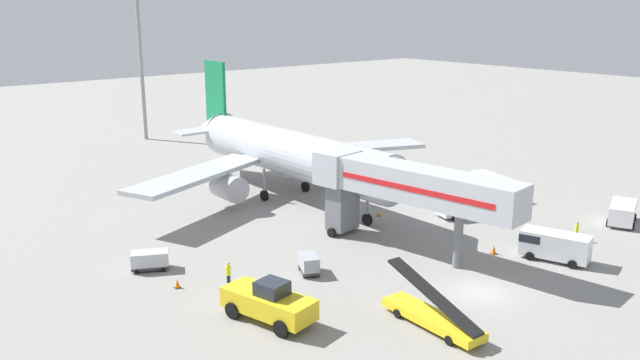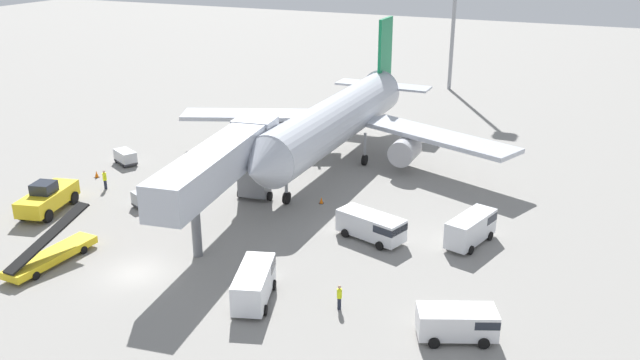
% 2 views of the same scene
% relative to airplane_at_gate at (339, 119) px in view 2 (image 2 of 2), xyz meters
% --- Properties ---
extents(ground_plane, '(300.00, 300.00, 0.00)m').
position_rel_airplane_at_gate_xyz_m(ground_plane, '(-3.92, -27.76, -4.71)').
color(ground_plane, gray).
extents(airplane_at_gate, '(36.76, 36.16, 13.19)m').
position_rel_airplane_at_gate_xyz_m(airplane_at_gate, '(0.00, 0.00, 0.00)').
color(airplane_at_gate, '#B7BCC6').
rests_on(airplane_at_gate, ground).
extents(jet_bridge, '(5.77, 18.87, 7.28)m').
position_rel_airplane_at_gate_xyz_m(jet_bridge, '(-2.26, -18.20, 0.75)').
color(jet_bridge, '#B2B7C1').
rests_on(jet_bridge, ground).
extents(pushback_tug, '(3.79, 6.67, 2.76)m').
position_rel_airplane_at_gate_xyz_m(pushback_tug, '(-17.80, -21.90, -3.43)').
color(pushback_tug, yellow).
rests_on(pushback_tug, ground).
extents(belt_loader_truck, '(2.16, 7.46, 3.42)m').
position_rel_airplane_at_gate_xyz_m(belt_loader_truck, '(-10.43, -29.05, -3.92)').
color(belt_loader_truck, yellow).
rests_on(belt_loader_truck, ground).
extents(service_van_outer_right, '(5.07, 3.71, 1.91)m').
position_rel_airplane_at_gate_xyz_m(service_van_outer_right, '(18.62, -26.41, -3.61)').
color(service_van_outer_right, white).
rests_on(service_van_outer_right, ground).
extents(service_van_near_right, '(5.82, 3.63, 2.06)m').
position_rel_airplane_at_gate_xyz_m(service_van_near_right, '(9.40, -15.81, -3.52)').
color(service_van_near_right, silver).
rests_on(service_van_near_right, ground).
extents(service_van_far_right, '(3.48, 5.55, 2.25)m').
position_rel_airplane_at_gate_xyz_m(service_van_far_right, '(5.46, -27.46, -3.42)').
color(service_van_far_right, white).
rests_on(service_van_far_right, ground).
extents(service_van_outer_left, '(3.12, 5.41, 2.31)m').
position_rel_airplane_at_gate_xyz_m(service_van_outer_left, '(16.54, -13.27, -3.39)').
color(service_van_outer_left, silver).
rests_on(service_van_outer_left, ground).
extents(baggage_cart_mid_left, '(2.01, 2.45, 1.43)m').
position_rel_airplane_at_gate_xyz_m(baggage_cart_mid_left, '(-11.05, -17.45, -3.91)').
color(baggage_cart_mid_left, '#38383D').
rests_on(baggage_cart_mid_left, ground).
extents(baggage_cart_far_left, '(3.08, 2.50, 1.44)m').
position_rel_airplane_at_gate_xyz_m(baggage_cart_far_left, '(-19.92, -9.24, -3.91)').
color(baggage_cart_far_left, '#38383D').
rests_on(baggage_cart_far_left, ground).
extents(ground_crew_worker_foreground, '(0.45, 0.45, 1.70)m').
position_rel_airplane_at_gate_xyz_m(ground_crew_worker_foreground, '(10.95, -26.30, -3.81)').
color(ground_crew_worker_foreground, '#1E2333').
rests_on(ground_crew_worker_foreground, ground).
extents(ground_crew_worker_midground, '(0.50, 0.50, 1.85)m').
position_rel_airplane_at_gate_xyz_m(ground_crew_worker_midground, '(-16.98, -15.71, -3.73)').
color(ground_crew_worker_midground, '#1E2333').
rests_on(ground_crew_worker_midground, ground).
extents(safety_cone_alpha, '(0.39, 0.39, 0.59)m').
position_rel_airplane_at_gate_xyz_m(safety_cone_alpha, '(2.78, -10.70, -4.41)').
color(safety_cone_alpha, black).
rests_on(safety_cone_alpha, ground).
extents(safety_cone_bravo, '(0.44, 0.44, 0.68)m').
position_rel_airplane_at_gate_xyz_m(safety_cone_bravo, '(-19.92, -13.59, -4.37)').
color(safety_cone_bravo, black).
rests_on(safety_cone_bravo, ground).
extents(safety_cone_charlie, '(0.48, 0.48, 0.73)m').
position_rel_airplane_at_gate_xyz_m(safety_cone_charlie, '(2.99, -23.77, -4.35)').
color(safety_cone_charlie, black).
rests_on(safety_cone_charlie, ground).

